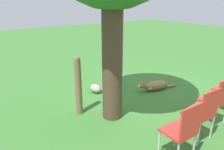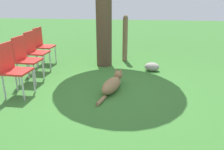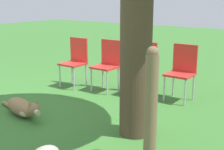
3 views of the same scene
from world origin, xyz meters
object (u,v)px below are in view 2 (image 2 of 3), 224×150
(red_chair_0, at_px, (12,66))
(red_chair_3, at_px, (42,43))
(dog, at_px, (112,84))
(red_chair_2, at_px, (35,49))
(red_chair_1, at_px, (25,56))
(fence_post, at_px, (125,38))

(red_chair_0, distance_m, red_chair_3, 2.13)
(red_chair_3, bearing_deg, dog, -36.60)
(red_chair_0, relative_size, red_chair_2, 1.00)
(dog, relative_size, red_chair_3, 1.23)
(red_chair_0, xyz_separation_m, red_chair_3, (-0.41, 2.09, 0.00))
(dog, relative_size, red_chair_1, 1.23)
(red_chair_0, bearing_deg, red_chair_2, 101.68)
(dog, distance_m, red_chair_2, 2.25)
(red_chair_0, bearing_deg, red_chair_3, 101.68)
(fence_post, bearing_deg, red_chair_1, -133.90)
(red_chair_3, bearing_deg, red_chair_1, -78.32)
(red_chair_1, bearing_deg, red_chair_0, -78.32)
(dog, relative_size, red_chair_2, 1.23)
(red_chair_1, bearing_deg, dog, -6.41)
(red_chair_0, distance_m, red_chair_1, 0.71)
(red_chair_1, relative_size, red_chair_3, 1.00)
(fence_post, xyz_separation_m, red_chair_0, (-1.77, -2.68, -0.09))
(dog, bearing_deg, fence_post, 11.49)
(dog, xyz_separation_m, red_chair_1, (-1.87, 0.23, 0.43))
(dog, distance_m, red_chair_0, 1.84)
(fence_post, relative_size, red_chair_3, 1.32)
(red_chair_2, distance_m, red_chair_3, 0.71)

